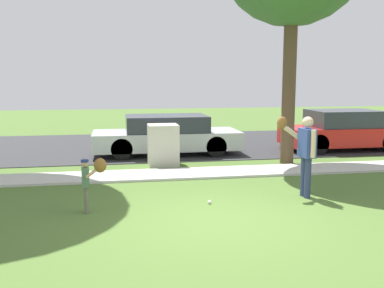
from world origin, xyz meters
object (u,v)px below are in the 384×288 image
Objects in this scene: person_adult at (304,148)px; baseball at (210,202)px; utility_cabinet at (163,145)px; parked_hatchback_red at (343,130)px; person_child at (90,177)px; parked_sedan_silver at (167,135)px.

baseball is at bearing 0.77° from person_adult.
baseball is 4.04m from utility_cabinet.
person_adult reaches higher than utility_cabinet.
person_adult is at bearing -125.36° from parked_hatchback_red.
person_child is 2.33m from baseball.
person_child is 0.22× the size of parked_sedan_silver.
person_child is at bearing -109.32° from parked_sedan_silver.
utility_cabinet is 6.46m from parked_hatchback_red.
baseball is 8.04m from parked_hatchback_red.
parked_sedan_silver is at bearing 91.74° from baseball.
baseball is 5.71m from parked_sedan_silver.
person_adult is 0.41× the size of parked_hatchback_red.
person_child is at bearing -144.43° from parked_hatchback_red.
person_child is 13.80× the size of baseball.
utility_cabinet is at bearing 62.68° from person_child.
person_child reaches higher than baseball.
parked_sedan_silver reaches higher than baseball.
person_adult reaches higher than person_child.
parked_hatchback_red is (3.80, 5.36, -0.36)m from person_adult.
parked_hatchback_red is (5.80, 5.54, 0.62)m from baseball.
person_adult is at bearing -68.48° from parked_sedan_silver.
baseball is (2.23, 0.20, -0.64)m from person_child.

